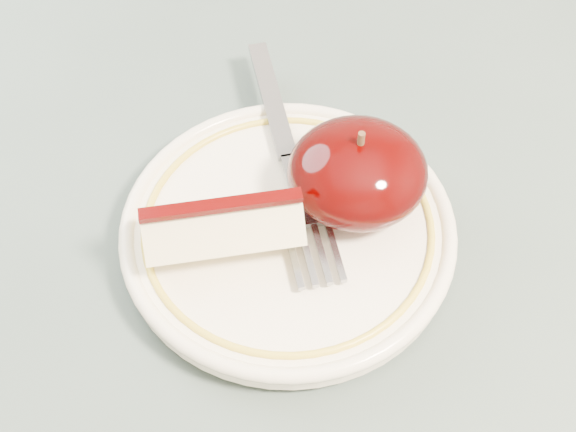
{
  "coord_description": "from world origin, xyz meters",
  "views": [
    {
      "loc": [
        0.04,
        -0.27,
        1.14
      ],
      "look_at": [
        0.05,
        -0.01,
        0.78
      ],
      "focal_mm": 50.0,
      "sensor_mm": 36.0,
      "label": 1
    }
  ],
  "objects_px": {
    "table": "(220,309)",
    "plate": "(288,230)",
    "apple_half": "(358,172)",
    "fork": "(288,159)"
  },
  "relations": [
    {
      "from": "table",
      "to": "plate",
      "type": "bearing_deg",
      "value": -8.67
    },
    {
      "from": "plate",
      "to": "apple_half",
      "type": "bearing_deg",
      "value": 24.77
    },
    {
      "from": "fork",
      "to": "apple_half",
      "type": "bearing_deg",
      "value": -136.05
    },
    {
      "from": "apple_half",
      "to": "fork",
      "type": "height_order",
      "value": "apple_half"
    },
    {
      "from": "table",
      "to": "apple_half",
      "type": "xyz_separation_m",
      "value": [
        0.09,
        0.01,
        0.13
      ]
    },
    {
      "from": "apple_half",
      "to": "fork",
      "type": "xyz_separation_m",
      "value": [
        -0.04,
        0.03,
        -0.02
      ]
    },
    {
      "from": "table",
      "to": "fork",
      "type": "distance_m",
      "value": 0.13
    },
    {
      "from": "table",
      "to": "apple_half",
      "type": "height_order",
      "value": "apple_half"
    },
    {
      "from": "table",
      "to": "plate",
      "type": "height_order",
      "value": "plate"
    },
    {
      "from": "table",
      "to": "fork",
      "type": "xyz_separation_m",
      "value": [
        0.05,
        0.04,
        0.11
      ]
    }
  ]
}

